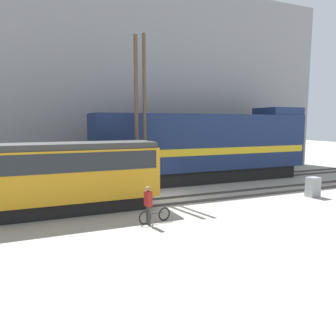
% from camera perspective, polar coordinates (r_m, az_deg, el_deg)
% --- Properties ---
extents(ground_plane, '(120.00, 120.00, 0.00)m').
position_cam_1_polar(ground_plane, '(19.59, -1.09, -5.26)').
color(ground_plane, '#9E998C').
extents(track_near, '(60.00, 1.50, 0.14)m').
position_cam_1_polar(track_near, '(18.62, 0.17, -5.73)').
color(track_near, '#47423D').
rests_on(track_near, ground).
extents(track_far, '(60.00, 1.51, 0.14)m').
position_cam_1_polar(track_far, '(23.12, -4.75, -3.08)').
color(track_far, '#47423D').
rests_on(track_far, ground).
extents(building_backdrop, '(38.76, 6.00, 15.63)m').
position_cam_1_polar(building_backdrop, '(29.55, -9.40, 14.31)').
color(building_backdrop, gray).
rests_on(building_backdrop, ground).
extents(freight_locomotive, '(16.83, 3.04, 5.67)m').
position_cam_1_polar(freight_locomotive, '(24.92, 6.60, 3.70)').
color(freight_locomotive, black).
rests_on(freight_locomotive, ground).
extents(streetcar, '(10.43, 2.54, 3.49)m').
position_cam_1_polar(streetcar, '(16.78, -19.82, -1.01)').
color(streetcar, black).
rests_on(streetcar, ground).
extents(bicycle, '(1.63, 0.51, 0.68)m').
position_cam_1_polar(bicycle, '(14.84, -2.31, -8.30)').
color(bicycle, black).
rests_on(bicycle, ground).
extents(person, '(0.29, 0.40, 1.74)m').
position_cam_1_polar(person, '(14.31, -3.48, -5.84)').
color(person, '#333333').
rests_on(person, ground).
extents(utility_pole_left, '(0.24, 0.24, 9.55)m').
position_cam_1_polar(utility_pole_left, '(20.02, -5.53, 8.77)').
color(utility_pole_left, '#4C3D2D').
rests_on(utility_pole_left, ground).
extents(utility_pole_center, '(0.21, 0.21, 9.69)m').
position_cam_1_polar(utility_pole_center, '(20.19, -4.11, 8.97)').
color(utility_pole_center, '#4C3D2D').
rests_on(utility_pole_center, ground).
extents(signal_box, '(0.70, 0.60, 1.20)m').
position_cam_1_polar(signal_box, '(21.66, 23.92, -3.05)').
color(signal_box, gray).
rests_on(signal_box, ground).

